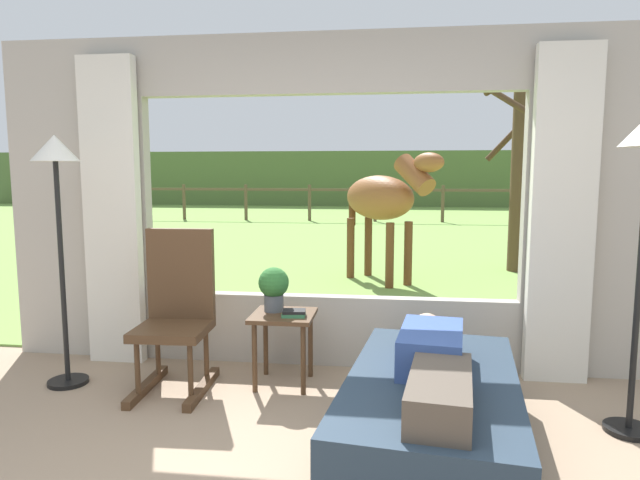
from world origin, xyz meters
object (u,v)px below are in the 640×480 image
pasture_tree (522,169)px  floor_lamp_left (57,185)px  rocking_chair (177,311)px  book_stack (294,313)px  recliner_sofa (432,412)px  reclining_person (434,361)px  horse (383,199)px  side_table (283,326)px  potted_plant (274,286)px

pasture_tree → floor_lamp_left: bearing=-129.8°
rocking_chair → floor_lamp_left: floor_lamp_left is taller
book_stack → floor_lamp_left: bearing=-175.5°
pasture_tree → rocking_chair: bearing=-124.2°
recliner_sofa → reclining_person: (-0.00, -0.05, 0.30)m
rocking_chair → book_stack: bearing=2.2°
horse → book_stack: bearing=40.6°
reclining_person → pasture_tree: bearing=80.9°
side_table → potted_plant: size_ratio=1.63×
pasture_tree → reclining_person: bearing=-106.3°
reclining_person → pasture_tree: (1.69, 5.77, 1.03)m
potted_plant → floor_lamp_left: floor_lamp_left is taller
potted_plant → pasture_tree: bearing=60.2°
horse → floor_lamp_left: bearing=19.6°
reclining_person → potted_plant: bearing=145.7°
rocking_chair → potted_plant: (0.65, 0.20, 0.16)m
side_table → potted_plant: (-0.08, 0.06, 0.28)m
side_table → horse: 3.83m
floor_lamp_left → horse: floor_lamp_left is taller
pasture_tree → book_stack: bearing=-117.6°
side_table → book_stack: 0.16m
reclining_person → side_table: (-0.99, 0.89, -0.10)m
reclining_person → horse: 4.65m
floor_lamp_left → pasture_tree: 6.61m
rocking_chair → floor_lamp_left: bearing=-178.0°
rocking_chair → side_table: rocking_chair is taller
potted_plant → floor_lamp_left: 1.66m
reclining_person → floor_lamp_left: (-2.53, 0.69, 0.91)m
side_table → potted_plant: potted_plant is taller
reclining_person → book_stack: (-0.90, 0.82, 0.02)m
side_table → pasture_tree: size_ratio=0.17×
reclining_person → book_stack: reclining_person is taller
potted_plant → pasture_tree: pasture_tree is taller
potted_plant → floor_lamp_left: bearing=-170.0°
recliner_sofa → rocking_chair: (-1.72, 0.70, 0.33)m
book_stack → pasture_tree: 5.68m
book_stack → floor_lamp_left: (-1.64, -0.13, 0.89)m
book_stack → horse: bearing=81.7°
recliner_sofa → potted_plant: size_ratio=5.63×
rocking_chair → pasture_tree: 6.15m
rocking_chair → recliner_sofa: bearing=-24.6°
recliner_sofa → potted_plant: potted_plant is taller
potted_plant → horse: bearing=78.9°
book_stack → floor_lamp_left: size_ratio=0.10×
book_stack → pasture_tree: (2.59, 4.95, 1.01)m
side_table → floor_lamp_left: size_ratio=0.29×
reclining_person → horse: horse is taller
side_table → book_stack: bearing=-37.4°
reclining_person → potted_plant: size_ratio=4.49×
reclining_person → floor_lamp_left: size_ratio=0.81×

